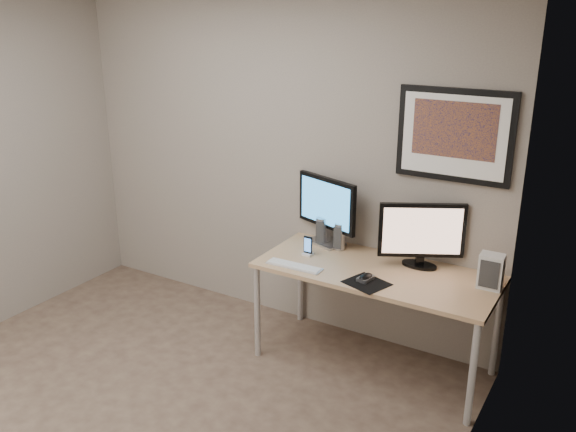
% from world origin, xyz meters
% --- Properties ---
extents(floor, '(3.60, 3.60, 0.00)m').
position_xyz_m(floor, '(0.00, 0.00, 0.00)').
color(floor, '#47362C').
rests_on(floor, ground).
extents(room, '(3.60, 3.60, 3.60)m').
position_xyz_m(room, '(0.00, 0.45, 1.64)').
color(room, white).
rests_on(room, ground).
extents(desk, '(1.60, 0.70, 0.73)m').
position_xyz_m(desk, '(1.00, 1.35, 0.66)').
color(desk, tan).
rests_on(desk, floor).
extents(framed_art, '(0.75, 0.04, 0.60)m').
position_xyz_m(framed_art, '(1.35, 1.68, 1.62)').
color(framed_art, black).
rests_on(framed_art, room).
extents(monitor_large, '(0.54, 0.25, 0.51)m').
position_xyz_m(monitor_large, '(0.49, 1.60, 1.01)').
color(monitor_large, '#ACADB1').
rests_on(monitor_large, desk).
extents(monitor_tv, '(0.52, 0.30, 0.45)m').
position_xyz_m(monitor_tv, '(1.23, 1.55, 0.97)').
color(monitor_tv, black).
rests_on(monitor_tv, desk).
extents(speaker_left, '(0.10, 0.10, 0.20)m').
position_xyz_m(speaker_left, '(0.46, 1.58, 0.83)').
color(speaker_left, '#ACADB1').
rests_on(speaker_left, desk).
extents(speaker_right, '(0.08, 0.08, 0.20)m').
position_xyz_m(speaker_right, '(0.63, 1.55, 0.83)').
color(speaker_right, '#ACADB1').
rests_on(speaker_right, desk).
extents(phone_dock, '(0.07, 0.07, 0.14)m').
position_xyz_m(phone_dock, '(0.48, 1.33, 0.80)').
color(phone_dock, black).
rests_on(phone_dock, desk).
extents(keyboard, '(0.40, 0.11, 0.01)m').
position_xyz_m(keyboard, '(0.50, 1.11, 0.74)').
color(keyboard, silver).
rests_on(keyboard, desk).
extents(mousepad, '(0.31, 0.29, 0.00)m').
position_xyz_m(mousepad, '(1.03, 1.12, 0.73)').
color(mousepad, black).
rests_on(mousepad, desk).
extents(mouse, '(0.08, 0.13, 0.04)m').
position_xyz_m(mouse, '(1.01, 1.16, 0.75)').
color(mouse, black).
rests_on(mouse, mousepad).
extents(fan_unit, '(0.15, 0.11, 0.23)m').
position_xyz_m(fan_unit, '(1.72, 1.46, 0.84)').
color(fan_unit, silver).
rests_on(fan_unit, desk).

